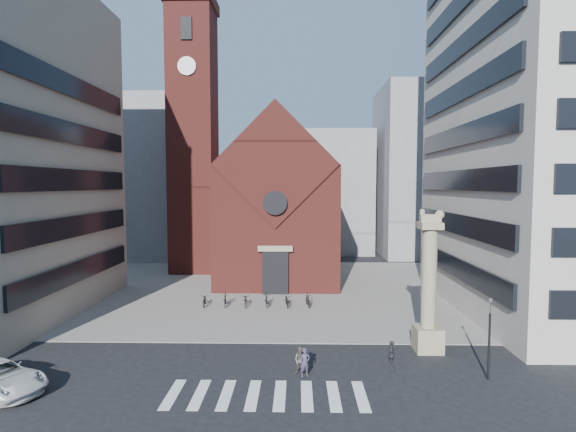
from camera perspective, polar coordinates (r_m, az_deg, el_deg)
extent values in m
plane|color=black|center=(26.11, -3.54, -18.88)|extent=(120.00, 120.00, 0.00)
cube|color=gray|center=(44.20, -1.47, -9.24)|extent=(46.00, 30.00, 0.05)
cube|color=maroon|center=(49.19, -1.16, -0.84)|extent=(12.00, 16.00, 12.00)
cube|color=#5B2A1C|center=(49.45, -1.15, 6.15)|extent=(12.00, 15.40, 12.00)
cube|color=maroon|center=(41.12, -1.63, 6.58)|extent=(11.76, 0.50, 11.76)
cylinder|color=black|center=(40.66, -1.65, 1.67)|extent=(2.20, 0.30, 2.20)
cube|color=black|center=(41.68, -1.62, -7.28)|extent=(2.40, 0.30, 4.00)
cube|color=gray|center=(41.24, -1.63, -4.15)|extent=(3.20, 0.40, 0.50)
cube|color=maroon|center=(53.57, -11.92, 9.11)|extent=(5.00, 5.00, 30.00)
cube|color=#5B2A1C|center=(57.14, -12.17, 24.89)|extent=(5.50, 5.50, 1.20)
cylinder|color=white|center=(52.42, -12.73, 18.10)|extent=(2.00, 0.20, 2.00)
cube|color=black|center=(53.54, -12.80, 22.25)|extent=(1.20, 0.20, 2.40)
cube|color=gray|center=(67.67, -17.84, 4.53)|extent=(16.00, 14.00, 22.00)
cube|color=gray|center=(69.10, 4.52, 3.04)|extent=(14.00, 12.00, 18.00)
cube|color=gray|center=(68.95, 18.13, 5.34)|extent=(16.00, 14.00, 24.00)
cube|color=gray|center=(29.65, 17.31, -14.66)|extent=(1.60, 1.60, 1.50)
cylinder|color=gray|center=(28.69, 17.47, -7.54)|extent=(0.90, 0.90, 6.00)
cube|color=gray|center=(28.23, 17.60, -1.16)|extent=(1.30, 1.30, 0.40)
cube|color=gray|center=(28.20, 17.62, -0.35)|extent=(1.20, 0.50, 0.55)
sphere|color=gray|center=(28.34, 18.70, 0.15)|extent=(0.56, 0.56, 0.56)
cube|color=gray|center=(28.04, 16.66, 0.46)|extent=(0.25, 0.15, 0.35)
cylinder|color=black|center=(26.41, 24.17, -14.90)|extent=(0.12, 0.12, 3.50)
imported|color=black|center=(25.81, 24.31, -10.37)|extent=(0.13, 0.16, 0.80)
imported|color=#373347|center=(24.98, 2.18, -18.07)|extent=(0.64, 0.51, 1.53)
imported|color=#564A44|center=(25.16, 1.64, -17.90)|extent=(0.88, 0.76, 1.54)
imported|color=#2D2B34|center=(26.51, 13.02, -16.80)|extent=(0.62, 0.98, 1.56)
imported|color=black|center=(38.68, -10.54, -10.42)|extent=(0.91, 2.00, 1.02)
imported|color=black|center=(38.36, -7.98, -10.43)|extent=(0.76, 1.93, 1.13)
imported|color=black|center=(38.14, -5.39, -10.58)|extent=(0.91, 2.00, 1.02)
imported|color=black|center=(37.97, -2.76, -10.55)|extent=(0.76, 1.93, 1.13)
imported|color=black|center=(37.91, -0.12, -10.65)|extent=(0.91, 2.00, 1.02)
imported|color=black|center=(37.90, 2.52, -10.58)|extent=(0.76, 1.93, 1.13)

